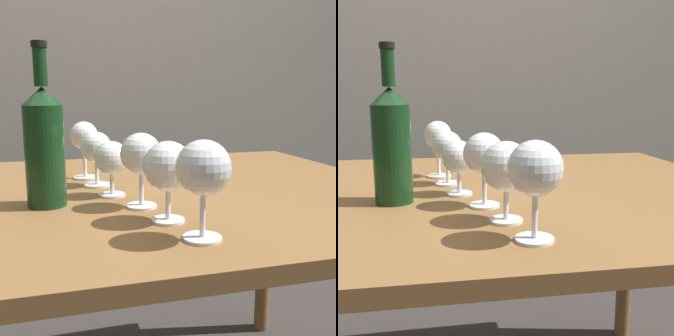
# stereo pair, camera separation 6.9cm
# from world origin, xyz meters

# --- Properties ---
(back_wall) EXTENTS (5.00, 0.08, 2.60)m
(back_wall) POSITION_xyz_m (0.00, 1.17, 1.30)
(back_wall) COLOR gray
(back_wall) RESTS_ON ground_plane
(dining_table) EXTENTS (1.34, 0.95, 0.71)m
(dining_table) POSITION_xyz_m (0.00, 0.00, 0.63)
(dining_table) COLOR brown
(dining_table) RESTS_ON ground_plane
(wine_glass_amber) EXTENTS (0.08, 0.08, 0.15)m
(wine_glass_amber) POSITION_xyz_m (0.07, -0.36, 0.82)
(wine_glass_amber) COLOR white
(wine_glass_amber) RESTS_ON dining_table
(wine_glass_white) EXTENTS (0.09, 0.09, 0.14)m
(wine_glass_white) POSITION_xyz_m (0.04, -0.26, 0.80)
(wine_glass_white) COLOR white
(wine_glass_white) RESTS_ON dining_table
(wine_glass_rose) EXTENTS (0.08, 0.08, 0.15)m
(wine_glass_rose) POSITION_xyz_m (0.01, -0.16, 0.81)
(wine_glass_rose) COLOR white
(wine_glass_rose) RESTS_ON dining_table
(wine_glass_port) EXTENTS (0.07, 0.07, 0.12)m
(wine_glass_port) POSITION_xyz_m (-0.03, -0.05, 0.79)
(wine_glass_port) COLOR white
(wine_glass_port) RESTS_ON dining_table
(wine_glass_chardonnay) EXTENTS (0.07, 0.07, 0.13)m
(wine_glass_chardonnay) POSITION_xyz_m (-0.05, 0.05, 0.80)
(wine_glass_chardonnay) COLOR white
(wine_glass_chardonnay) RESTS_ON dining_table
(wine_glass_merlot) EXTENTS (0.07, 0.07, 0.15)m
(wine_glass_merlot) POSITION_xyz_m (-0.08, 0.15, 0.82)
(wine_glass_merlot) COLOR white
(wine_glass_merlot) RESTS_ON dining_table
(wine_bottle) EXTENTS (0.08, 0.08, 0.32)m
(wine_bottle) POSITION_xyz_m (-0.17, -0.10, 0.83)
(wine_bottle) COLOR #143819
(wine_bottle) RESTS_ON dining_table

